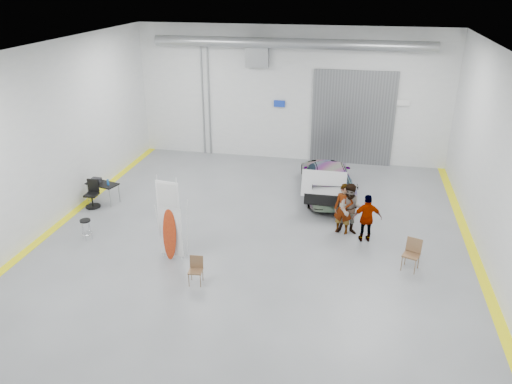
% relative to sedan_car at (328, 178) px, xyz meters
% --- Properties ---
extents(ground, '(16.00, 16.00, 0.00)m').
position_rel_sedan_car_xyz_m(ground, '(-2.04, -4.20, -0.66)').
color(ground, slate).
rests_on(ground, ground).
extents(room_shell, '(14.02, 16.18, 6.01)m').
position_rel_sedan_car_xyz_m(room_shell, '(-1.80, -1.98, 3.41)').
color(room_shell, silver).
rests_on(room_shell, ground).
extents(sedan_car, '(2.65, 4.84, 1.33)m').
position_rel_sedan_car_xyz_m(sedan_car, '(0.00, 0.00, 0.00)').
color(sedan_car, white).
rests_on(sedan_car, ground).
extents(person_a, '(0.71, 0.55, 1.73)m').
position_rel_sedan_car_xyz_m(person_a, '(0.73, -3.12, 0.20)').
color(person_a, '#8E664D').
rests_on(person_a, ground).
extents(person_b, '(0.88, 0.69, 1.77)m').
position_rel_sedan_car_xyz_m(person_b, '(0.97, -3.15, 0.22)').
color(person_b, teal).
rests_on(person_b, ground).
extents(person_c, '(0.99, 0.56, 1.62)m').
position_rel_sedan_car_xyz_m(person_c, '(1.50, -3.55, 0.14)').
color(person_c, '#915D30').
rests_on(person_c, ground).
extents(surfboard_display, '(0.75, 0.27, 2.67)m').
position_rel_sedan_car_xyz_m(surfboard_display, '(-4.25, -5.85, 0.42)').
color(surfboard_display, white).
rests_on(surfboard_display, ground).
extents(folding_chair_near, '(0.41, 0.43, 0.79)m').
position_rel_sedan_car_xyz_m(folding_chair_near, '(-3.13, -7.00, -0.42)').
color(folding_chair_near, brown).
rests_on(folding_chair_near, ground).
extents(folding_chair_far, '(0.57, 0.60, 0.94)m').
position_rel_sedan_car_xyz_m(folding_chair_far, '(2.78, -5.05, -0.37)').
color(folding_chair_far, brown).
rests_on(folding_chair_far, ground).
extents(shop_stool, '(0.36, 0.36, 0.70)m').
position_rel_sedan_car_xyz_m(shop_stool, '(-7.39, -5.28, -0.32)').
color(shop_stool, black).
rests_on(shop_stool, ground).
extents(work_table, '(1.31, 0.88, 0.97)m').
position_rel_sedan_car_xyz_m(work_table, '(-8.31, -2.45, 0.09)').
color(work_table, gray).
rests_on(work_table, ground).
extents(office_chair, '(0.55, 0.55, 1.02)m').
position_rel_sedan_car_xyz_m(office_chair, '(-8.42, -2.94, -0.21)').
color(office_chair, black).
rests_on(office_chair, ground).
extents(trunk_lid, '(1.55, 0.94, 0.04)m').
position_rel_sedan_car_xyz_m(trunk_lid, '(0.00, -2.04, 0.68)').
color(trunk_lid, silver).
rests_on(trunk_lid, sedan_car).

